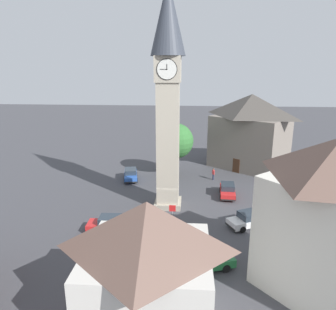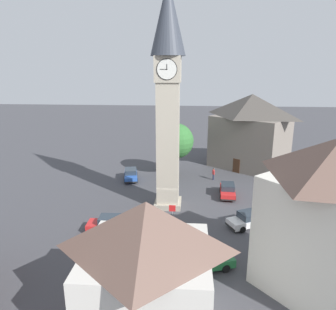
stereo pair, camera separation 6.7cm
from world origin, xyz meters
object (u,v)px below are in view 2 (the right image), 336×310
car_red_corner (228,190)px  building_terrace_right (147,267)px  clock_tower (168,80)px  car_white_side (249,219)px  car_black_far (110,224)px  tree (176,141)px  car_blue_kerb (207,260)px  pedestrian (213,173)px  building_corner_back (250,131)px  road_sign (172,214)px  car_silver_kerb (131,174)px  building_hall_far (331,218)px

car_red_corner → building_terrace_right: bearing=72.0°
clock_tower → car_white_side: size_ratio=5.27×
car_black_far → tree: tree is taller
car_blue_kerb → tree: size_ratio=0.59×
pedestrian → building_terrace_right: building_terrace_right is taller
car_red_corner → building_corner_back: building_corner_back is taller
car_blue_kerb → road_sign: bearing=-59.5°
car_silver_kerb → building_hall_far: bearing=129.4°
clock_tower → building_terrace_right: 19.76m
car_red_corner → building_terrace_right: building_terrace_right is taller
clock_tower → car_white_side: bearing=153.1°
building_hall_far → car_silver_kerb: bearing=-50.6°
car_white_side → building_hall_far: size_ratio=0.41×
car_red_corner → car_black_far: bearing=38.5°
car_black_far → building_hall_far: size_ratio=0.38×
building_hall_far → road_sign: building_hall_far is taller
tree → building_corner_back: 12.10m
car_blue_kerb → tree: 22.44m
pedestrian → building_terrace_right: 26.97m
clock_tower → car_red_corner: size_ratio=5.55×
building_corner_back → car_white_side: bearing=81.0°
building_hall_far → building_terrace_right: bearing=20.0°
car_blue_kerb → car_silver_kerb: size_ratio=1.02×
tree → building_corner_back: building_corner_back is taller
car_blue_kerb → car_red_corner: bearing=-101.7°
car_blue_kerb → building_terrace_right: bearing=58.8°
pedestrian → car_black_far: bearing=55.1°
car_black_far → building_hall_far: building_hall_far is taller
car_silver_kerb → car_black_far: size_ratio=1.04×
clock_tower → car_white_side: 15.93m
building_corner_back → building_hall_far: 28.57m
clock_tower → road_sign: 13.32m
building_corner_back → building_hall_far: bearing=90.6°
car_silver_kerb → car_red_corner: same height
clock_tower → tree: (-0.26, -10.52, -8.69)m
clock_tower → car_blue_kerb: size_ratio=5.26×
car_black_far → car_blue_kerb: bearing=150.9°
clock_tower → road_sign: size_ratio=8.37×
clock_tower → car_silver_kerb: size_ratio=5.34×
car_white_side → building_terrace_right: size_ratio=0.55×
car_silver_kerb → building_terrace_right: (-6.09, 25.37, 3.38)m
tree → car_red_corner: bearing=132.7°
building_hall_far → car_white_side: bearing=-69.4°
car_blue_kerb → pedestrian: (-1.63, -20.17, 0.25)m
pedestrian → car_red_corner: bearing=103.5°
car_black_far → road_sign: bearing=-178.1°
car_silver_kerb → building_hall_far: 27.90m
car_silver_kerb → car_red_corner: bearing=159.4°
car_black_far → tree: 18.06m
car_white_side → car_blue_kerb: bearing=58.6°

